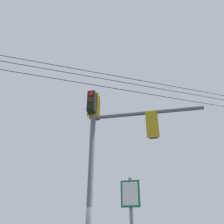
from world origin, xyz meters
TOP-DOWN VIEW (x-y plane):
  - signal_mast_assembly at (-1.10, 0.51)m, footprint 1.58×4.29m
  - overhead_wire_span at (0.07, -1.22)m, footprint 22.51×24.85m

SIDE VIEW (x-z plane):
  - signal_mast_assembly at x=-1.10m, z-range 1.44..8.28m
  - overhead_wire_span at x=0.07m, z-range 7.33..8.08m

